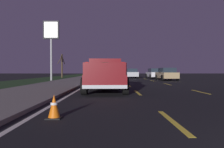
% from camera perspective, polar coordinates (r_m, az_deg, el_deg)
% --- Properties ---
extents(ground, '(144.00, 144.00, 0.00)m').
position_cam_1_polar(ground, '(28.97, 6.03, -1.48)').
color(ground, black).
extents(sidewalk_shoulder, '(108.00, 4.00, 0.12)m').
position_cam_1_polar(sidewalk_shoulder, '(29.12, -8.71, -1.35)').
color(sidewalk_shoulder, slate).
rests_on(sidewalk_shoulder, ground).
extents(grass_verge, '(108.00, 6.00, 0.01)m').
position_cam_1_polar(grass_verge, '(30.26, -18.12, -1.41)').
color(grass_verge, '#1E3819').
rests_on(grass_verge, ground).
extents(lane_markings, '(108.52, 7.04, 0.01)m').
position_cam_1_polar(lane_markings, '(32.25, -0.08, -1.23)').
color(lane_markings, yellow).
rests_on(lane_markings, ground).
extents(pickup_truck, '(5.47, 2.36, 1.87)m').
position_cam_1_polar(pickup_truck, '(12.16, -1.87, -0.00)').
color(pickup_truck, maroon).
rests_on(pickup_truck, ground).
extents(sedan_tan, '(4.43, 2.08, 1.54)m').
position_cam_1_polar(sedan_tan, '(27.12, 14.39, 0.00)').
color(sedan_tan, '#9E845B').
rests_on(sedan_tan, ground).
extents(sedan_silver, '(4.43, 2.08, 1.54)m').
position_cam_1_polar(sedan_silver, '(34.99, 5.23, 0.20)').
color(sedan_silver, '#B2B5BA').
rests_on(sedan_silver, ground).
extents(sedan_white, '(4.44, 2.09, 1.54)m').
position_cam_1_polar(sedan_white, '(33.51, 11.25, 0.16)').
color(sedan_white, silver).
rests_on(sedan_white, ground).
extents(gas_price_sign, '(0.27, 1.90, 7.22)m').
position_cam_1_polar(gas_price_sign, '(27.14, -15.97, 9.86)').
color(gas_price_sign, '#99999E').
rests_on(gas_price_sign, ground).
extents(bare_tree_far, '(1.75, 1.02, 4.17)m').
position_cam_1_polar(bare_tree_far, '(38.06, -13.26, 2.32)').
color(bare_tree_far, '#423323').
rests_on(bare_tree_far, ground).
extents(traffic_cone_near, '(0.36, 0.36, 0.58)m').
position_cam_1_polar(traffic_cone_near, '(5.41, -15.25, -8.45)').
color(traffic_cone_near, black).
rests_on(traffic_cone_near, ground).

